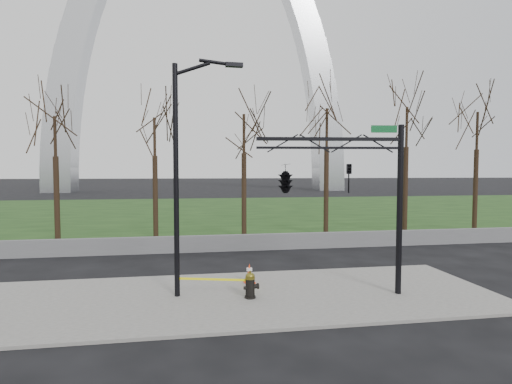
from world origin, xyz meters
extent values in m
plane|color=black|center=(0.00, 0.00, 0.00)|extent=(500.00, 500.00, 0.00)
cube|color=slate|center=(0.00, 0.00, 0.05)|extent=(18.00, 6.00, 0.10)
cube|color=#1A3714|center=(0.00, 30.00, 0.03)|extent=(120.00, 40.00, 0.06)
cube|color=#59595B|center=(0.00, 8.00, 0.45)|extent=(60.00, 0.30, 0.90)
cylinder|color=black|center=(0.32, -0.33, 0.13)|extent=(0.38, 0.38, 0.07)
cylinder|color=black|center=(0.32, -0.33, 0.43)|extent=(0.29, 0.29, 0.66)
cylinder|color=black|center=(0.55, -0.31, 0.49)|extent=(0.24, 0.20, 0.18)
cylinder|color=black|center=(0.15, -0.35, 0.45)|extent=(0.12, 0.12, 0.11)
cylinder|color=brown|center=(0.32, -0.33, 0.79)|extent=(0.33, 0.33, 0.07)
ellipsoid|color=brown|center=(0.32, -0.33, 0.85)|extent=(0.31, 0.31, 0.23)
cylinder|color=brown|center=(0.32, -0.33, 0.98)|extent=(0.07, 0.07, 0.09)
cube|color=#FF3B0D|center=(0.55, 1.44, 0.12)|extent=(0.45, 0.45, 0.04)
cone|color=#FF3B0D|center=(0.55, 1.44, 0.49)|extent=(0.30, 0.30, 0.70)
cylinder|color=white|center=(0.55, 1.44, 0.62)|extent=(0.22, 0.22, 0.11)
cylinder|color=black|center=(-2.13, 0.28, 4.00)|extent=(0.18, 0.18, 8.00)
cylinder|color=black|center=(-1.58, 0.29, 7.85)|extent=(1.26, 0.15, 0.56)
cylinder|color=black|center=(-0.73, 0.31, 8.10)|extent=(1.21, 0.15, 0.22)
cube|color=black|center=(-0.13, 0.32, 8.05)|extent=(0.60, 0.23, 0.14)
cylinder|color=black|center=(5.54, -0.67, 3.00)|extent=(0.20, 0.20, 6.00)
cube|color=black|center=(3.05, -0.38, 5.50)|extent=(4.98, 0.70, 0.12)
cube|color=black|center=(3.05, -0.38, 5.20)|extent=(4.98, 0.66, 0.08)
cube|color=#0C5926|center=(4.94, -0.60, 5.85)|extent=(0.90, 0.14, 0.25)
imported|color=black|center=(3.75, -0.46, 4.15)|extent=(0.19, 0.22, 1.00)
imported|color=black|center=(1.56, -0.21, 4.15)|extent=(0.81, 2.53, 1.00)
cube|color=#FFF60D|center=(-0.91, -0.03, 0.71)|extent=(2.45, 0.62, 0.08)
cube|color=#FFF60D|center=(0.43, 0.55, 0.32)|extent=(0.23, 1.78, 0.08)
camera|label=1|loc=(-1.52, -13.07, 4.38)|focal=27.04mm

